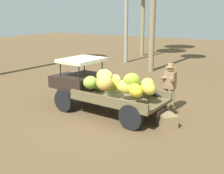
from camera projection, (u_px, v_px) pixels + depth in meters
ground_plane at (111, 112)px, 10.08m from camera, size 60.00×60.00×0.00m
truck at (102, 87)px, 9.83m from camera, size 4.54×2.00×1.84m
farmer at (170, 85)px, 9.89m from camera, size 0.52×0.48×1.73m
wooden_crate at (167, 120)px, 8.74m from camera, size 0.75×0.74×0.39m
loose_banana_bunch at (160, 96)px, 11.52m from camera, size 0.66×0.72×0.30m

